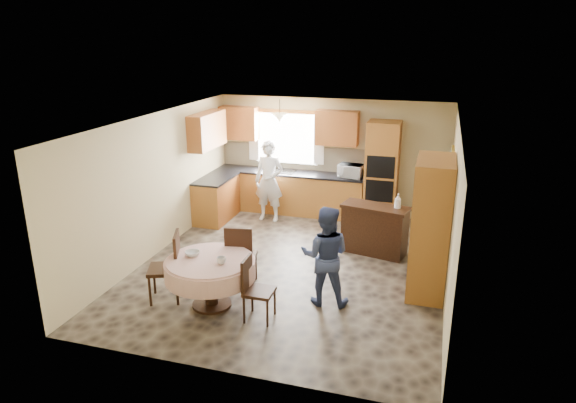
% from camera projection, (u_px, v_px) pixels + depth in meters
% --- Properties ---
extents(floor, '(5.00, 6.00, 0.01)m').
position_uv_depth(floor, '(292.00, 266.00, 8.79)').
color(floor, '#695D49').
rests_on(floor, ground).
extents(ceiling, '(5.00, 6.00, 0.01)m').
position_uv_depth(ceiling, '(292.00, 120.00, 8.00)').
color(ceiling, white).
rests_on(ceiling, wall_back).
extents(wall_back, '(5.00, 0.02, 2.50)m').
position_uv_depth(wall_back, '(331.00, 157.00, 11.13)').
color(wall_back, tan).
rests_on(wall_back, floor).
extents(wall_front, '(5.00, 0.02, 2.50)m').
position_uv_depth(wall_front, '(217.00, 275.00, 5.66)').
color(wall_front, tan).
rests_on(wall_front, floor).
extents(wall_left, '(0.02, 6.00, 2.50)m').
position_uv_depth(wall_left, '(157.00, 184.00, 9.08)').
color(wall_left, tan).
rests_on(wall_left, floor).
extents(wall_right, '(0.02, 6.00, 2.50)m').
position_uv_depth(wall_right, '(452.00, 211.00, 7.71)').
color(wall_right, tan).
rests_on(wall_right, floor).
extents(window, '(1.40, 0.03, 1.10)m').
position_uv_depth(window, '(286.00, 138.00, 11.27)').
color(window, white).
rests_on(window, wall_back).
extents(curtain_left, '(0.22, 0.02, 1.15)m').
position_uv_depth(curtain_left, '(254.00, 135.00, 11.41)').
color(curtain_left, white).
rests_on(curtain_left, wall_back).
extents(curtain_right, '(0.22, 0.02, 1.15)m').
position_uv_depth(curtain_right, '(319.00, 138.00, 11.01)').
color(curtain_right, white).
rests_on(curtain_right, wall_back).
extents(base_cab_back, '(3.30, 0.60, 0.88)m').
position_uv_depth(base_cab_back, '(289.00, 193.00, 11.34)').
color(base_cab_back, '#B87E31').
rests_on(base_cab_back, floor).
extents(counter_back, '(3.30, 0.64, 0.04)m').
position_uv_depth(counter_back, '(289.00, 173.00, 11.19)').
color(counter_back, black).
rests_on(counter_back, base_cab_back).
extents(base_cab_left, '(0.60, 1.20, 0.88)m').
position_uv_depth(base_cab_left, '(216.00, 199.00, 10.89)').
color(base_cab_left, '#B87E31').
rests_on(base_cab_left, floor).
extents(counter_left, '(0.64, 1.20, 0.04)m').
position_uv_depth(counter_left, '(215.00, 179.00, 10.74)').
color(counter_left, black).
rests_on(counter_left, base_cab_left).
extents(backsplash, '(3.30, 0.02, 0.55)m').
position_uv_depth(backsplash, '(293.00, 157.00, 11.37)').
color(backsplash, '#C7B58C').
rests_on(backsplash, wall_back).
extents(wall_cab_left, '(0.85, 0.33, 0.72)m').
position_uv_depth(wall_cab_left, '(239.00, 123.00, 11.33)').
color(wall_cab_left, '#B4672D').
rests_on(wall_cab_left, wall_back).
extents(wall_cab_right, '(0.90, 0.33, 0.72)m').
position_uv_depth(wall_cab_right, '(337.00, 128.00, 10.73)').
color(wall_cab_right, '#B4672D').
rests_on(wall_cab_right, wall_back).
extents(wall_cab_side, '(0.33, 1.20, 0.72)m').
position_uv_depth(wall_cab_side, '(207.00, 130.00, 10.46)').
color(wall_cab_side, '#B4672D').
rests_on(wall_cab_side, wall_left).
extents(oven_tower, '(0.66, 0.62, 2.12)m').
position_uv_depth(oven_tower, '(382.00, 172.00, 10.59)').
color(oven_tower, '#B87E31').
rests_on(oven_tower, floor).
extents(oven_upper, '(0.56, 0.01, 0.45)m').
position_uv_depth(oven_upper, '(381.00, 167.00, 10.24)').
color(oven_upper, black).
rests_on(oven_upper, oven_tower).
extents(oven_lower, '(0.56, 0.01, 0.45)m').
position_uv_depth(oven_lower, '(379.00, 191.00, 10.40)').
color(oven_lower, black).
rests_on(oven_lower, oven_tower).
extents(pendant, '(0.36, 0.36, 0.18)m').
position_uv_depth(pendant, '(280.00, 118.00, 10.67)').
color(pendant, beige).
rests_on(pendant, ceiling).
extents(sideboard, '(1.26, 0.73, 0.84)m').
position_uv_depth(sideboard, '(374.00, 231.00, 9.20)').
color(sideboard, '#321C0D').
rests_on(sideboard, floor).
extents(space_heater, '(0.44, 0.39, 0.51)m').
position_uv_depth(space_heater, '(427.00, 251.00, 8.76)').
color(space_heater, black).
rests_on(space_heater, floor).
extents(cupboard, '(0.55, 1.09, 2.08)m').
position_uv_depth(cupboard, '(431.00, 227.00, 7.66)').
color(cupboard, '#B87E31').
rests_on(cupboard, floor).
extents(dining_table, '(1.30, 1.30, 0.74)m').
position_uv_depth(dining_table, '(210.00, 270.00, 7.34)').
color(dining_table, '#321C0D').
rests_on(dining_table, floor).
extents(chair_left, '(0.59, 0.59, 1.05)m').
position_uv_depth(chair_left, '(170.00, 263.00, 7.53)').
color(chair_left, '#321C0D').
rests_on(chair_left, floor).
extents(chair_back, '(0.52, 0.52, 1.03)m').
position_uv_depth(chair_back, '(240.00, 253.00, 7.90)').
color(chair_back, '#321C0D').
rests_on(chair_back, floor).
extents(chair_right, '(0.40, 0.40, 0.91)m').
position_uv_depth(chair_right, '(254.00, 286.00, 7.03)').
color(chair_right, '#321C0D').
rests_on(chair_right, floor).
extents(framed_picture, '(0.06, 0.54, 0.44)m').
position_uv_depth(framed_picture, '(452.00, 161.00, 8.84)').
color(framed_picture, gold).
rests_on(framed_picture, wall_right).
extents(microwave, '(0.54, 0.40, 0.28)m').
position_uv_depth(microwave, '(351.00, 171.00, 10.73)').
color(microwave, silver).
rests_on(microwave, counter_back).
extents(person_sink, '(0.63, 0.42, 1.70)m').
position_uv_depth(person_sink, '(269.00, 181.00, 10.73)').
color(person_sink, silver).
rests_on(person_sink, floor).
extents(person_dining, '(0.79, 0.64, 1.50)m').
position_uv_depth(person_dining, '(325.00, 256.00, 7.38)').
color(person_dining, navy).
rests_on(person_dining, floor).
extents(bowl_sideboard, '(0.22, 0.22, 0.05)m').
position_uv_depth(bowl_sideboard, '(354.00, 205.00, 9.17)').
color(bowl_sideboard, '#B2B2B2').
rests_on(bowl_sideboard, sideboard).
extents(bottle_sideboard, '(0.12, 0.12, 0.31)m').
position_uv_depth(bottle_sideboard, '(398.00, 202.00, 8.92)').
color(bottle_sideboard, silver).
rests_on(bottle_sideboard, sideboard).
extents(cup_table, '(0.16, 0.16, 0.10)m').
position_uv_depth(cup_table, '(221.00, 260.00, 7.13)').
color(cup_table, '#B2B2B2').
rests_on(cup_table, dining_table).
extents(bowl_table, '(0.27, 0.27, 0.07)m').
position_uv_depth(bowl_table, '(192.00, 254.00, 7.40)').
color(bowl_table, '#B2B2B2').
rests_on(bowl_table, dining_table).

